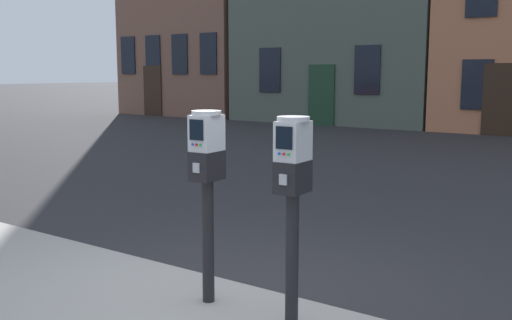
% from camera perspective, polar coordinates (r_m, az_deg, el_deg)
% --- Properties ---
extents(ground_plane, '(160.00, 160.00, 0.00)m').
position_cam_1_polar(ground_plane, '(4.81, -1.93, -14.20)').
color(ground_plane, '#28282B').
extents(parking_meter_near_kerb, '(0.22, 0.26, 1.44)m').
position_cam_1_polar(parking_meter_near_kerb, '(4.35, -4.73, -1.13)').
color(parking_meter_near_kerb, black).
rests_on(parking_meter_near_kerb, sidewalk_slab).
extents(parking_meter_twin_adjacent, '(0.22, 0.26, 1.43)m').
position_cam_1_polar(parking_meter_twin_adjacent, '(3.93, 3.54, -2.27)').
color(parking_meter_twin_adjacent, black).
rests_on(parking_meter_twin_adjacent, sidewalk_slab).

